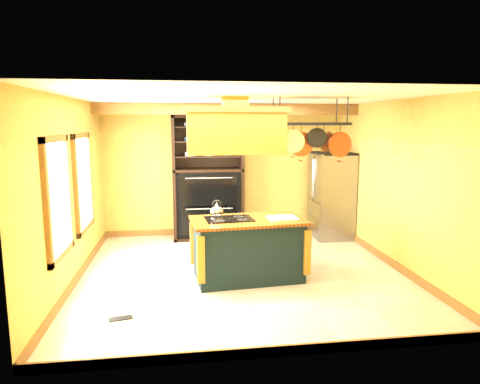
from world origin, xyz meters
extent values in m
plane|color=beige|center=(0.00, 0.00, 0.00)|extent=(5.00, 5.00, 0.00)
plane|color=white|center=(0.00, 0.00, 2.70)|extent=(5.00, 5.00, 0.00)
cube|color=gold|center=(0.00, 2.50, 1.35)|extent=(5.00, 0.02, 2.70)
cube|color=gold|center=(0.00, -2.50, 1.35)|extent=(5.00, 0.02, 2.70)
cube|color=gold|center=(-2.50, 0.00, 1.35)|extent=(0.02, 5.00, 2.70)
cube|color=gold|center=(2.50, 0.00, 1.35)|extent=(0.02, 5.00, 2.70)
cube|color=brown|center=(0.00, 1.70, 2.59)|extent=(5.00, 0.15, 0.20)
cube|color=brown|center=(-2.47, -0.80, 1.40)|extent=(0.06, 1.06, 1.56)
cube|color=white|center=(-2.44, -0.80, 1.40)|extent=(0.02, 0.85, 1.34)
cube|color=brown|center=(-2.47, 0.60, 1.40)|extent=(0.06, 1.06, 1.56)
cube|color=white|center=(-2.44, 0.60, 1.40)|extent=(0.02, 0.85, 1.34)
cube|color=black|center=(0.05, -0.25, 0.44)|extent=(1.62, 0.98, 0.88)
cube|color=brown|center=(0.05, -0.25, 0.90)|extent=(1.76, 1.08, 0.04)
cube|color=black|center=(-0.23, -0.23, 0.93)|extent=(0.74, 0.55, 0.01)
ellipsoid|color=silver|center=(-0.41, -0.14, 1.03)|extent=(0.20, 0.20, 0.16)
cube|color=white|center=(0.57, -0.28, 0.93)|extent=(0.45, 0.36, 0.02)
cube|color=#A78029|center=(-0.15, -0.25, 2.19)|extent=(1.36, 0.73, 0.58)
cube|color=brown|center=(-0.15, -0.25, 2.52)|extent=(1.44, 0.82, 0.08)
cube|color=#A78029|center=(-0.15, -0.25, 2.59)|extent=(0.35, 0.35, 0.22)
cube|color=black|center=(0.95, -0.25, 2.32)|extent=(1.10, 0.55, 0.04)
cylinder|color=black|center=(0.46, -0.47, 2.51)|extent=(0.02, 0.02, 0.38)
cylinder|color=black|center=(1.45, -0.04, 2.51)|extent=(0.02, 0.02, 0.38)
cylinder|color=black|center=(0.52, -0.14, 2.12)|extent=(0.28, 0.04, 0.28)
cylinder|color=silver|center=(0.69, -0.36, 2.07)|extent=(0.33, 0.04, 0.33)
cylinder|color=#AC4C2B|center=(0.87, -0.14, 2.02)|extent=(0.37, 0.04, 0.37)
cylinder|color=black|center=(1.04, -0.36, 2.12)|extent=(0.28, 0.04, 0.28)
cylinder|color=silver|center=(1.22, -0.14, 2.07)|extent=(0.33, 0.04, 0.33)
cylinder|color=#AC4C2B|center=(1.39, -0.36, 2.02)|extent=(0.37, 0.04, 0.37)
cube|color=gray|center=(2.12, 1.90, 0.86)|extent=(0.71, 0.88, 1.71)
cube|color=gray|center=(1.75, 1.68, 1.23)|extent=(0.03, 0.42, 0.93)
cube|color=gray|center=(1.75, 2.12, 1.23)|extent=(0.03, 0.42, 0.93)
cube|color=gray|center=(1.75, 1.90, 0.39)|extent=(0.03, 0.84, 0.72)
cube|color=black|center=(2.12, 1.90, 0.03)|extent=(0.68, 0.83, 0.06)
cube|color=black|center=(-0.39, 2.45, 1.25)|extent=(1.41, 0.06, 2.49)
cube|color=black|center=(-1.07, 2.18, 1.25)|extent=(0.06, 0.60, 2.49)
cube|color=black|center=(0.28, 2.18, 1.25)|extent=(0.06, 0.60, 2.49)
cube|color=black|center=(-0.39, 2.18, 1.41)|extent=(1.41, 0.60, 0.05)
cube|color=black|center=(-0.39, 2.21, 0.73)|extent=(1.29, 0.50, 1.35)
cube|color=black|center=(-0.39, 1.86, 1.03)|extent=(1.10, 0.04, 0.60)
cube|color=black|center=(-0.39, 1.86, 0.43)|extent=(1.10, 0.04, 0.54)
cube|color=black|center=(-0.39, 2.18, 1.68)|extent=(1.29, 0.54, 0.02)
cube|color=black|center=(-0.39, 2.18, 1.97)|extent=(1.29, 0.54, 0.02)
cube|color=black|center=(-0.39, 2.18, 2.25)|extent=(1.29, 0.54, 0.03)
cylinder|color=white|center=(-0.74, 2.13, 1.73)|extent=(0.22, 0.22, 0.07)
cylinder|color=teal|center=(-0.01, 2.13, 2.07)|extent=(0.10, 0.10, 0.17)
cube|color=black|center=(-1.68, -1.40, 0.01)|extent=(0.30, 0.17, 0.01)
camera|label=1|loc=(-0.91, -6.39, 2.33)|focal=32.00mm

